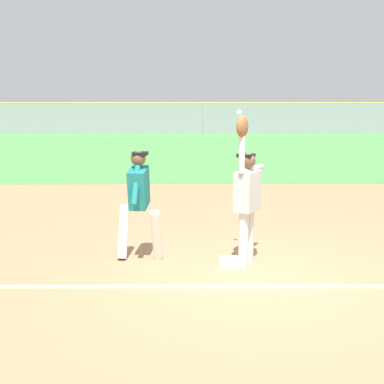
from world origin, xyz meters
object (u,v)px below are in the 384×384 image
runner (139,198)px  parked_car_green (208,119)px  first_base (232,262)px  baseball (239,112)px  parked_car_red (109,119)px  fielder (247,193)px  parked_car_silver (290,119)px

runner → parked_car_green: runner is taller
first_base → runner: runner is taller
baseball → parked_car_red: size_ratio=0.02×
runner → baseball: 2.00m
fielder → baseball: baseball is taller
runner → parked_car_red: (-4.34, 26.77, -0.32)m
fielder → parked_car_silver: (5.87, 27.01, -0.45)m
baseball → parked_car_silver: size_ratio=0.02×
parked_car_green → parked_car_silver: same height
parked_car_red → parked_car_green: size_ratio=0.99×
first_base → runner: 1.74m
fielder → parked_car_silver: bearing=-72.3°
parked_car_silver → fielder: bearing=-101.7°
first_base → runner: size_ratio=0.22×
fielder → parked_car_red: (-5.97, 27.05, -0.45)m
fielder → baseball: size_ratio=30.81×
first_base → parked_car_green: parked_car_green is taller
parked_car_red → parked_car_green: bearing=-1.9°
baseball → parked_car_green: 26.49m
fielder → parked_car_red: size_ratio=0.51×
runner → parked_car_green: bearing=91.9°
parked_car_green → parked_car_silver: (5.40, 0.30, 0.00)m
first_base → baseball: 2.27m
parked_car_silver → parked_car_green: bearing=-176.3°
fielder → parked_car_silver: size_ratio=0.52×
baseball → parked_car_silver: bearing=77.4°
runner → baseball: size_ratio=23.24×
baseball → parked_car_silver: baseball is taller
first_base → baseball: bearing=70.3°
first_base → runner: bearing=170.0°
runner → fielder: bearing=-3.3°
parked_car_red → first_base: bearing=-76.8°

